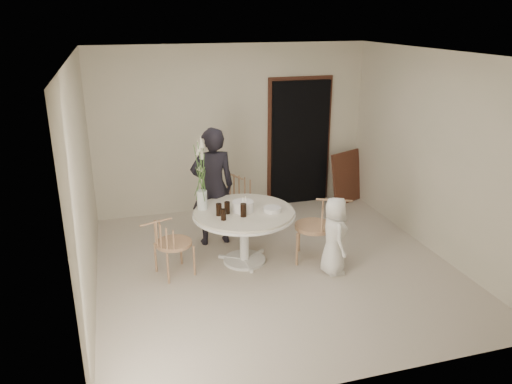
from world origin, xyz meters
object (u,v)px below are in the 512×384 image
object	(u,v)px
chair_right	(324,220)
girl	(213,187)
boy	(334,236)
chair_far	(239,195)
chair_left	(165,239)
flower_vase	(201,181)
birthday_cake	(243,206)
table	(244,219)

from	to	relation	value
chair_right	girl	distance (m)	1.61
chair_right	boy	bearing A→B (deg)	23.29
chair_far	chair_left	distance (m)	1.73
chair_far	boy	xyz separation A→B (m)	(0.80, -1.70, -0.03)
flower_vase	birthday_cake	bearing A→B (deg)	-24.52
chair_right	flower_vase	bearing A→B (deg)	-82.32
chair_far	flower_vase	distance (m)	1.27
table	chair_left	size ratio (longest dim) A/B	1.70
chair_left	birthday_cake	xyz separation A→B (m)	(1.02, 0.10, 0.29)
flower_vase	chair_far	bearing A→B (deg)	51.30
girl	birthday_cake	bearing A→B (deg)	107.79
boy	girl	bearing A→B (deg)	50.43
table	girl	world-z (taller)	girl
chair_far	girl	size ratio (longest dim) A/B	0.49
boy	chair_left	bearing A→B (deg)	82.48
chair_left	birthday_cake	size ratio (longest dim) A/B	2.86
chair_far	boy	size ratio (longest dim) A/B	0.82
chair_far	chair_right	bearing A→B (deg)	-81.14
chair_left	flower_vase	world-z (taller)	flower_vase
flower_vase	chair_left	bearing A→B (deg)	-148.70
birthday_cake	chair_right	bearing A→B (deg)	-12.94
table	boy	size ratio (longest dim) A/B	1.31
chair_far	girl	distance (m)	0.69
table	chair_right	size ratio (longest dim) A/B	1.50
girl	boy	distance (m)	1.85
chair_left	boy	world-z (taller)	boy
chair_left	flower_vase	bearing A→B (deg)	-77.59
girl	birthday_cake	world-z (taller)	girl
chair_right	chair_left	bearing A→B (deg)	-69.33
table	chair_far	distance (m)	1.13
chair_left	boy	distance (m)	2.10
chair_left	table	bearing A→B (deg)	-103.17
table	boy	bearing A→B (deg)	-30.42
boy	flower_vase	xyz separation A→B (m)	(-1.51, 0.81, 0.60)
flower_vase	boy	bearing A→B (deg)	-28.19
table	flower_vase	world-z (taller)	flower_vase
chair_left	girl	distance (m)	1.17
chair_left	boy	xyz separation A→B (m)	(2.04, -0.49, 0.00)
chair_far	flower_vase	world-z (taller)	flower_vase
birthday_cake	table	bearing A→B (deg)	13.33
birthday_cake	flower_vase	size ratio (longest dim) A/B	0.28
chair_left	flower_vase	distance (m)	0.87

